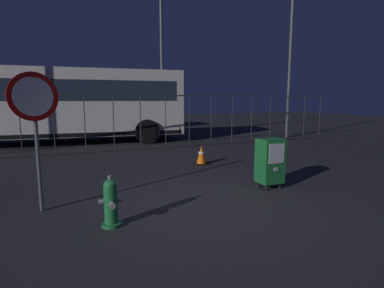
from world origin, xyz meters
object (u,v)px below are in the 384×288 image
object	(u,v)px
bus_far	(17,101)
street_light_near_left	(290,53)
stop_sign	(35,113)
traffic_cone	(201,155)
fire_hydrant	(111,203)
newspaper_box_primary	(270,161)
bus_near	(52,102)
street_light_near_right	(161,44)

from	to	relation	value
bus_far	street_light_near_left	bearing A→B (deg)	-26.19
stop_sign	traffic_cone	size ratio (longest dim) A/B	4.21
fire_hydrant	newspaper_box_primary	size ratio (longest dim) A/B	0.73
fire_hydrant	bus_near	size ratio (longest dim) A/B	0.07
bus_near	street_light_near_right	bearing A→B (deg)	11.62
fire_hydrant	stop_sign	world-z (taller)	stop_sign
fire_hydrant	bus_far	distance (m)	14.61
bus_far	street_light_near_left	size ratio (longest dim) A/B	1.57
fire_hydrant	newspaper_box_primary	world-z (taller)	newspaper_box_primary
newspaper_box_primary	traffic_cone	size ratio (longest dim) A/B	1.92
traffic_cone	bus_far	distance (m)	12.43
stop_sign	street_light_near_left	size ratio (longest dim) A/B	0.33
fire_hydrant	stop_sign	size ratio (longest dim) A/B	0.33
traffic_cone	street_light_near_right	bearing A→B (deg)	81.44
fire_hydrant	street_light_near_left	size ratio (longest dim) A/B	0.11
stop_sign	street_light_near_right	xyz separation A→B (m)	(4.93, 8.89, 2.82)
traffic_cone	bus_near	xyz separation A→B (m)	(-3.88, 6.13, 1.45)
street_light_near_left	street_light_near_right	size ratio (longest dim) A/B	0.88
newspaper_box_primary	stop_sign	size ratio (longest dim) A/B	0.46
bus_near	street_light_near_right	distance (m)	5.60
stop_sign	traffic_cone	distance (m)	4.73
fire_hydrant	bus_near	world-z (taller)	bus_near
bus_near	street_light_near_right	size ratio (longest dim) A/B	1.39
street_light_near_right	traffic_cone	bearing A→B (deg)	-98.56
newspaper_box_primary	traffic_cone	distance (m)	2.69
bus_near	street_light_near_right	world-z (taller)	street_light_near_right
traffic_cone	street_light_near_right	world-z (taller)	street_light_near_right
fire_hydrant	stop_sign	distance (m)	1.90
fire_hydrant	street_light_near_right	size ratio (longest dim) A/B	0.10
street_light_near_left	street_light_near_right	xyz separation A→B (m)	(-5.39, 2.67, 0.47)
newspaper_box_primary	bus_far	xyz separation A→B (m)	(-5.96, 13.63, 1.14)
stop_sign	bus_near	world-z (taller)	bus_near
bus_near	bus_far	distance (m)	5.16
bus_near	fire_hydrant	bearing A→B (deg)	-78.82
bus_far	traffic_cone	bearing A→B (deg)	-58.73
bus_near	bus_far	size ratio (longest dim) A/B	1.00
stop_sign	bus_far	xyz separation A→B (m)	(-1.72, 13.23, 0.11)
traffic_cone	street_light_near_left	bearing A→B (deg)	31.80
traffic_cone	bus_near	bearing A→B (deg)	122.31
newspaper_box_primary	stop_sign	xyz separation A→B (m)	(-4.24, 0.39, 1.03)
fire_hydrant	street_light_near_right	bearing A→B (deg)	68.22
bus_far	street_light_near_right	distance (m)	8.40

